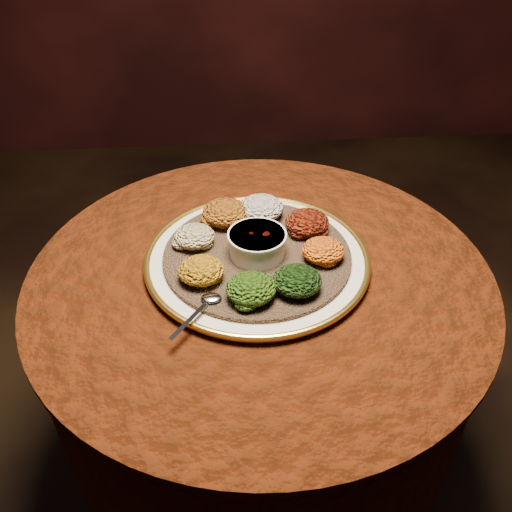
{
  "coord_description": "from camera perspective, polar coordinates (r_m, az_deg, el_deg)",
  "views": [
    {
      "loc": [
        -0.08,
        -0.89,
        1.49
      ],
      "look_at": [
        -0.01,
        0.02,
        0.76
      ],
      "focal_mm": 40.0,
      "sensor_mm": 36.0,
      "label": 1
    }
  ],
  "objects": [
    {
      "name": "portion_gomen",
      "position": [
        1.08,
        4.14,
        -2.47
      ],
      "size": [
        0.09,
        0.09,
        0.05
      ],
      "primitive_type": "ellipsoid",
      "color": "black",
      "rests_on": "injera"
    },
    {
      "name": "portion_kik",
      "position": [
        1.11,
        -5.51,
        -1.43
      ],
      "size": [
        0.09,
        0.09,
        0.04
      ],
      "primitive_type": "ellipsoid",
      "color": "#B06A0F",
      "rests_on": "injera"
    },
    {
      "name": "spoon",
      "position": [
        1.07,
        -4.83,
        -4.54
      ],
      "size": [
        0.1,
        0.12,
        0.01
      ],
      "rotation": [
        0.0,
        0.0,
        -2.2
      ],
      "color": "silver",
      "rests_on": "injera"
    },
    {
      "name": "portion_shiro",
      "position": [
        1.26,
        -3.07,
        4.37
      ],
      "size": [
        0.1,
        0.1,
        0.05
      ],
      "primitive_type": "ellipsoid",
      "color": "#8A4810",
      "rests_on": "injera"
    },
    {
      "name": "portion_ayib",
      "position": [
        1.28,
        0.51,
        4.84
      ],
      "size": [
        0.1,
        0.1,
        0.05
      ],
      "primitive_type": "ellipsoid",
      "color": "beige",
      "rests_on": "injera"
    },
    {
      "name": "portion_mixveg",
      "position": [
        1.06,
        -0.51,
        -3.28
      ],
      "size": [
        0.1,
        0.09,
        0.05
      ],
      "primitive_type": "ellipsoid",
      "color": "#A83B0A",
      "rests_on": "injera"
    },
    {
      "name": "injera",
      "position": [
        1.18,
        0.1,
        0.05
      ],
      "size": [
        0.48,
        0.48,
        0.01
      ],
      "primitive_type": "cylinder",
      "rotation": [
        0.0,
        0.0,
        0.28
      ],
      "color": "brown",
      "rests_on": "platter"
    },
    {
      "name": "table",
      "position": [
        1.3,
        0.36,
        -7.77
      ],
      "size": [
        0.96,
        0.96,
        0.73
      ],
      "color": "black",
      "rests_on": "ground"
    },
    {
      "name": "platter",
      "position": [
        1.19,
        0.1,
        -0.35
      ],
      "size": [
        0.47,
        0.47,
        0.02
      ],
      "rotation": [
        0.0,
        0.0,
        -0.02
      ],
      "color": "beige",
      "rests_on": "table"
    },
    {
      "name": "portion_tikil",
      "position": [
        1.16,
        6.73,
        0.55
      ],
      "size": [
        0.09,
        0.08,
        0.04
      ],
      "primitive_type": "ellipsoid",
      "color": "#BF6B0F",
      "rests_on": "injera"
    },
    {
      "name": "portion_timatim",
      "position": [
        1.2,
        -6.17,
        1.97
      ],
      "size": [
        0.09,
        0.08,
        0.04
      ],
      "primitive_type": "ellipsoid",
      "color": "maroon",
      "rests_on": "injera"
    },
    {
      "name": "stew_bowl",
      "position": [
        1.16,
        0.11,
        1.38
      ],
      "size": [
        0.12,
        0.12,
        0.05
      ],
      "color": "silver",
      "rests_on": "injera"
    },
    {
      "name": "portion_kitfo",
      "position": [
        1.24,
        5.14,
        3.38
      ],
      "size": [
        0.1,
        0.09,
        0.05
      ],
      "primitive_type": "ellipsoid",
      "color": "black",
      "rests_on": "injera"
    }
  ]
}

